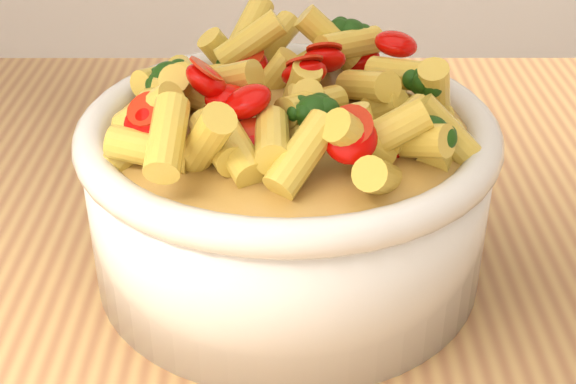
{
  "coord_description": "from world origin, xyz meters",
  "views": [
    {
      "loc": [
        0.04,
        -0.35,
        1.19
      ],
      "look_at": [
        0.04,
        0.06,
        0.95
      ],
      "focal_mm": 50.0,
      "sensor_mm": 36.0,
      "label": 1
    }
  ],
  "objects": [
    {
      "name": "pasta_salad",
      "position": [
        0.04,
        0.06,
        1.02
      ],
      "size": [
        0.19,
        0.19,
        0.04
      ],
      "color": "#EACF4A",
      "rests_on": "serving_bowl"
    },
    {
      "name": "serving_bowl",
      "position": [
        0.04,
        0.06,
        0.95
      ],
      "size": [
        0.24,
        0.24,
        0.1
      ],
      "color": "white",
      "rests_on": "table"
    }
  ]
}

